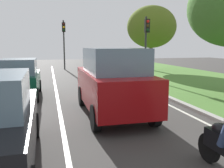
{
  "coord_description": "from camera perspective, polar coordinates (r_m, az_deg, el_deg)",
  "views": [
    {
      "loc": [
        -1.01,
        1.61,
        2.37
      ],
      "look_at": [
        0.84,
        8.77,
        1.2
      ],
      "focal_mm": 39.26,
      "sensor_mm": 36.0,
      "label": 1
    }
  ],
  "objects": [
    {
      "name": "lane_line_center",
      "position": [
        12.61,
        -12.81,
        -2.05
      ],
      "size": [
        0.12,
        32.0,
        0.01
      ],
      "primitive_type": "cube",
      "color": "silver",
      "rests_on": "ground"
    },
    {
      "name": "car_hatchback_far",
      "position": [
        11.91,
        -20.69,
        1.23
      ],
      "size": [
        1.75,
        3.71,
        1.78
      ],
      "rotation": [
        0.0,
        0.0,
        -0.01
      ],
      "color": "#0C472D",
      "rests_on": "ground"
    },
    {
      "name": "tree_roadside_far",
      "position": [
        23.51,
        9.17,
        12.98
      ],
      "size": [
        4.53,
        4.53,
        5.99
      ],
      "color": "#4C331E",
      "rests_on": "ground"
    },
    {
      "name": "lane_line_right_edge",
      "position": [
        13.43,
        5.85,
        -1.21
      ],
      "size": [
        0.12,
        32.0,
        0.01
      ],
      "primitive_type": "cube",
      "color": "silver",
      "rests_on": "ground"
    },
    {
      "name": "car_suv_ahead",
      "position": [
        8.3,
        0.22,
        0.65
      ],
      "size": [
        2.0,
        4.52,
        2.28
      ],
      "rotation": [
        0.0,
        0.0,
        -0.01
      ],
      "color": "maroon",
      "rests_on": "ground"
    },
    {
      "name": "traffic_light_near_right",
      "position": [
        17.09,
        8.03,
        10.83
      ],
      "size": [
        0.32,
        0.5,
        4.3
      ],
      "color": "#2D2D2D",
      "rests_on": "ground"
    },
    {
      "name": "grass_verge_right",
      "position": [
        15.79,
        22.78,
        -0.24
      ],
      "size": [
        9.0,
        48.0,
        0.06
      ],
      "primitive_type": "cube",
      "color": "#47752D",
      "rests_on": "ground"
    },
    {
      "name": "curb_right",
      "position": [
        13.6,
        7.83,
        -0.88
      ],
      "size": [
        0.24,
        48.0,
        0.12
      ],
      "primitive_type": "cube",
      "color": "#9E9B93",
      "rests_on": "ground"
    },
    {
      "name": "ground_plane",
      "position": [
        12.65,
        -9.64,
        -1.94
      ],
      "size": [
        60.0,
        60.0,
        0.0
      ],
      "primitive_type": "plane",
      "color": "#383533"
    },
    {
      "name": "traffic_light_far_median",
      "position": [
        24.71,
        -11.16,
        10.85
      ],
      "size": [
        0.32,
        0.5,
        4.78
      ],
      "color": "#2D2D2D",
      "rests_on": "ground"
    }
  ]
}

